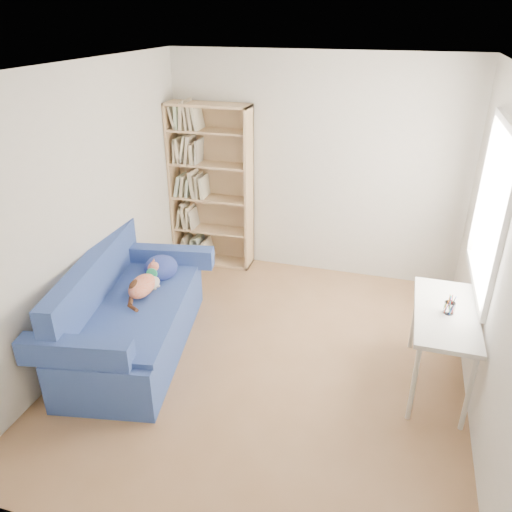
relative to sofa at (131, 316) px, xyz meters
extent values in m
plane|color=#926742|center=(1.32, 0.15, -0.35)|extent=(4.00, 4.00, 0.00)
cube|color=silver|center=(1.32, 2.15, 0.95)|extent=(3.50, 0.04, 2.60)
cube|color=silver|center=(1.32, -1.85, 0.95)|extent=(3.50, 0.04, 2.60)
cube|color=silver|center=(-0.43, 0.15, 0.95)|extent=(0.04, 4.00, 2.60)
cube|color=silver|center=(3.07, 0.15, 0.95)|extent=(0.04, 4.00, 2.60)
cube|color=white|center=(1.32, 0.15, 2.25)|extent=(3.50, 4.00, 0.04)
cube|color=white|center=(3.07, 0.75, 1.15)|extent=(0.01, 1.20, 1.30)
cube|color=navy|center=(0.04, -0.02, -0.12)|extent=(1.24, 2.05, 0.48)
cube|color=navy|center=(-0.32, -0.02, 0.36)|extent=(0.52, 1.91, 0.47)
cube|color=navy|center=(0.04, 0.85, 0.23)|extent=(0.92, 0.33, 0.21)
cube|color=navy|center=(0.04, -0.89, 0.23)|extent=(0.92, 0.33, 0.21)
cube|color=navy|center=(0.06, -0.02, 0.15)|extent=(1.19, 1.89, 0.05)
ellipsoid|color=#2D3E93|center=(0.07, 0.55, 0.25)|extent=(0.33, 0.36, 0.25)
ellipsoid|color=red|center=(0.07, 0.15, 0.25)|extent=(0.26, 0.43, 0.16)
ellipsoid|color=silver|center=(0.13, 0.27, 0.23)|extent=(0.15, 0.19, 0.10)
ellipsoid|color=#331B0E|center=(0.04, 0.10, 0.29)|extent=(0.15, 0.22, 0.08)
sphere|color=red|center=(0.09, 0.44, 0.29)|extent=(0.15, 0.15, 0.15)
cone|color=red|center=(0.07, 0.47, 0.36)|extent=(0.06, 0.07, 0.07)
cone|color=red|center=(0.07, 0.41, 0.36)|extent=(0.06, 0.07, 0.07)
cylinder|color=#29D18B|center=(0.08, 0.37, 0.27)|extent=(0.12, 0.05, 0.11)
cylinder|color=#331B0E|center=(0.05, -0.08, 0.22)|extent=(0.11, 0.16, 0.06)
cube|color=tan|center=(-0.40, 1.97, 0.65)|extent=(0.03, 0.31, 2.02)
cube|color=tan|center=(0.57, 1.97, 0.65)|extent=(0.03, 0.31, 2.02)
cube|color=tan|center=(0.09, 1.97, 1.65)|extent=(1.01, 0.31, 0.03)
cube|color=tan|center=(0.09, 1.97, -0.34)|extent=(1.01, 0.31, 0.03)
cube|color=tan|center=(0.09, 2.12, 0.65)|extent=(1.01, 0.02, 2.02)
cube|color=silver|center=(2.80, 0.26, 0.38)|extent=(0.50, 1.10, 0.04)
cylinder|color=silver|center=(3.00, 0.76, 0.00)|extent=(0.04, 0.04, 0.71)
cylinder|color=silver|center=(3.00, -0.24, 0.00)|extent=(0.04, 0.04, 0.71)
cylinder|color=silver|center=(2.60, 0.76, 0.00)|extent=(0.04, 0.04, 0.71)
cylinder|color=silver|center=(2.60, -0.24, 0.00)|extent=(0.04, 0.04, 0.71)
cylinder|color=white|center=(2.81, 0.24, 0.45)|extent=(0.09, 0.09, 0.10)
camera|label=1|loc=(2.28, -3.51, 2.61)|focal=35.00mm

